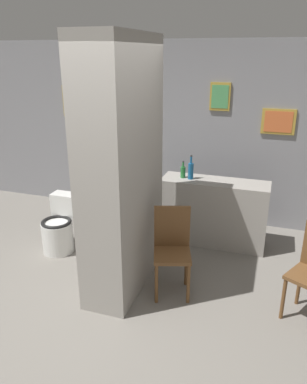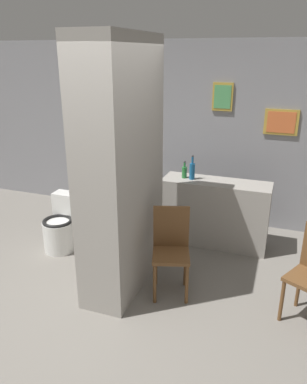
{
  "view_description": "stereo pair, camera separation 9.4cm",
  "coord_description": "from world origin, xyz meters",
  "px_view_note": "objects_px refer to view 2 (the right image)",
  "views": [
    {
      "loc": [
        1.51,
        -2.71,
        2.42
      ],
      "look_at": [
        0.26,
        1.02,
        0.95
      ],
      "focal_mm": 35.0,
      "sensor_mm": 36.0,
      "label": 1
    },
    {
      "loc": [
        1.59,
        -2.68,
        2.42
      ],
      "look_at": [
        0.26,
        1.02,
        0.95
      ],
      "focal_mm": 35.0,
      "sensor_mm": 36.0,
      "label": 2
    }
  ],
  "objects_px": {
    "bicycle": "(120,207)",
    "bottle_tall": "(192,170)",
    "chair_near_pillar": "(171,247)",
    "toilet": "(61,227)"
  },
  "relations": [
    {
      "from": "bicycle",
      "to": "bottle_tall",
      "type": "xyz_separation_m",
      "value": [
        1.02,
        0.03,
        0.64
      ]
    },
    {
      "from": "bicycle",
      "to": "bottle_tall",
      "type": "distance_m",
      "value": 1.21
    },
    {
      "from": "toilet",
      "to": "bicycle",
      "type": "distance_m",
      "value": 0.91
    },
    {
      "from": "chair_near_pillar",
      "to": "bottle_tall",
      "type": "relative_size",
      "value": 2.89
    },
    {
      "from": "chair_near_pillar",
      "to": "bottle_tall",
      "type": "height_order",
      "value": "bottle_tall"
    },
    {
      "from": "chair_near_pillar",
      "to": "bicycle",
      "type": "distance_m",
      "value": 1.63
    },
    {
      "from": "toilet",
      "to": "bottle_tall",
      "type": "distance_m",
      "value": 1.85
    },
    {
      "from": "toilet",
      "to": "chair_near_pillar",
      "type": "relative_size",
      "value": 0.75
    },
    {
      "from": "bicycle",
      "to": "bottle_tall",
      "type": "relative_size",
      "value": 4.93
    },
    {
      "from": "chair_near_pillar",
      "to": "bottle_tall",
      "type": "xyz_separation_m",
      "value": [
        -0.1,
        1.2,
        0.48
      ]
    }
  ]
}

